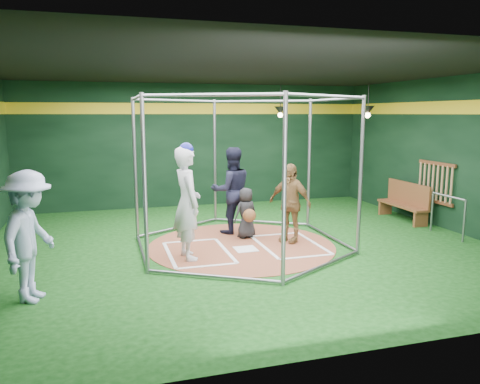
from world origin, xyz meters
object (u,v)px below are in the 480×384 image
object	(u,v)px
batter_figure	(187,202)
umpire	(232,190)
visitor_leopard	(290,203)
dugout_bench	(405,201)

from	to	relation	value
batter_figure	umpire	size ratio (longest dim) A/B	1.11
visitor_leopard	dugout_bench	distance (m)	3.75
visitor_leopard	batter_figure	bearing A→B (deg)	-114.30
dugout_bench	visitor_leopard	bearing A→B (deg)	-163.15
batter_figure	dugout_bench	bearing A→B (deg)	15.46
umpire	dugout_bench	size ratio (longest dim) A/B	1.17
umpire	batter_figure	bearing A→B (deg)	48.76
umpire	dugout_bench	distance (m)	4.56
batter_figure	visitor_leopard	distance (m)	2.31
umpire	dugout_bench	world-z (taller)	umpire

